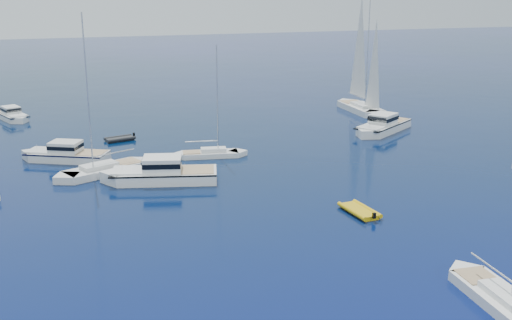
# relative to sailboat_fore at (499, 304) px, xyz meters

# --- Properties ---
(ground) EXTENTS (400.00, 400.00, 0.00)m
(ground) POSITION_rel_sailboat_fore_xyz_m (-0.78, 4.38, 0.00)
(ground) COLOR #0A1161
(ground) RESTS_ON ground
(motor_cruiser_centre) EXTENTS (12.30, 6.45, 3.09)m
(motor_cruiser_centre) POSITION_rel_sailboat_fore_xyz_m (-14.62, 29.45, 0.00)
(motor_cruiser_centre) COLOR white
(motor_cruiser_centre) RESTS_ON ground
(motor_cruiser_far_l) EXTENTS (10.46, 7.38, 2.67)m
(motor_cruiser_far_l) POSITION_rel_sailboat_fore_xyz_m (-22.95, 39.96, 0.00)
(motor_cruiser_far_l) COLOR silver
(motor_cruiser_far_l) RESTS_ON ground
(motor_cruiser_distant) EXTENTS (11.28, 9.10, 2.95)m
(motor_cruiser_distant) POSITION_rel_sailboat_fore_xyz_m (15.63, 40.90, 0.00)
(motor_cruiser_distant) COLOR white
(motor_cruiser_distant) RESTS_ON ground
(motor_cruiser_horizon) EXTENTS (5.67, 9.09, 2.29)m
(motor_cruiser_horizon) POSITION_rel_sailboat_fore_xyz_m (-29.15, 64.01, 0.00)
(motor_cruiser_horizon) COLOR white
(motor_cruiser_horizon) RESTS_ON ground
(sailboat_fore) EXTENTS (3.32, 10.03, 14.49)m
(sailboat_fore) POSITION_rel_sailboat_fore_xyz_m (0.00, 0.00, 0.00)
(sailboat_fore) COLOR white
(sailboat_fore) RESTS_ON ground
(sailboat_mid_l) EXTENTS (11.23, 7.00, 16.17)m
(sailboat_mid_l) POSITION_rel_sailboat_fore_xyz_m (-19.47, 33.70, 0.00)
(sailboat_mid_l) COLOR silver
(sailboat_mid_l) RESTS_ON ground
(sailboat_centre) EXTENTS (8.72, 3.59, 12.45)m
(sailboat_centre) POSITION_rel_sailboat_fore_xyz_m (-7.92, 36.45, 0.00)
(sailboat_centre) COLOR silver
(sailboat_centre) RESTS_ON ground
(sailboat_sails_r) EXTENTS (3.72, 13.19, 19.28)m
(sailboat_sails_r) POSITION_rel_sailboat_fore_xyz_m (19.33, 53.51, 0.00)
(sailboat_sails_r) COLOR white
(sailboat_sails_r) RESTS_ON ground
(tender_yellow) EXTENTS (2.58, 4.32, 0.95)m
(tender_yellow) POSITION_rel_sailboat_fore_xyz_m (-0.74, 15.89, 0.00)
(tender_yellow) COLOR gold
(tender_yellow) RESTS_ON ground
(tender_grey_far) EXTENTS (4.02, 2.85, 0.95)m
(tender_grey_far) POSITION_rel_sailboat_fore_xyz_m (-16.41, 46.87, 0.00)
(tender_grey_far) COLOR black
(tender_grey_far) RESTS_ON ground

